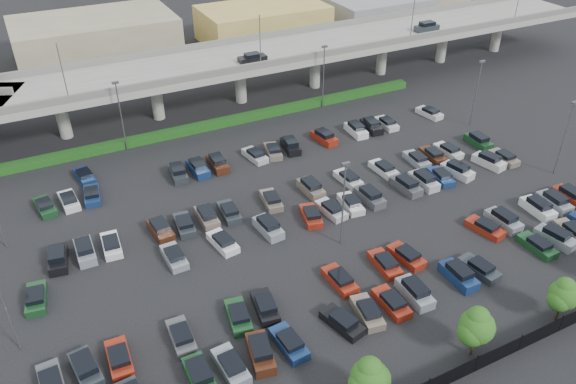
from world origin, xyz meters
The scene contains 8 objects.
ground centered at (0.00, 0.00, 0.00)m, with size 280.00×280.00×0.00m, color black.
overpass centered at (-0.18, 31.99, 6.97)m, with size 150.00×13.00×15.80m.
hedge centered at (0.00, 25.00, 0.55)m, with size 66.00×1.60×1.10m, color #174012.
fence centered at (-0.05, -28.00, 0.90)m, with size 70.00×0.10×2.00m.
tree_row centered at (0.70, -26.53, 3.52)m, with size 65.07×3.66×5.94m.
parked_cars centered at (0.41, -4.04, 0.63)m, with size 63.02×41.66×1.67m.
light_poles centered at (-4.13, 2.00, 6.24)m, with size 66.90×48.38×10.30m.
distant_buildings centered at (12.38, 61.81, 3.74)m, with size 138.00×24.00×9.00m.
Camera 1 is at (-27.19, -48.83, 38.72)m, focal length 35.00 mm.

